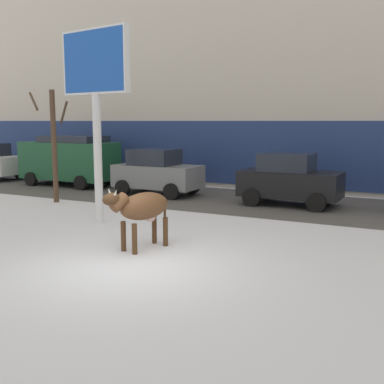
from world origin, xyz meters
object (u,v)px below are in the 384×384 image
object	(u,v)px
billboard	(95,74)
pedestrian_by_cars	(164,165)
car_black_hatchback	(289,180)
bare_tree_left_lot	(53,142)
car_grey_hatchback	(157,172)
car_darkgreen_van	(69,159)
pedestrian_near_billboard	(149,165)
cow_brown	(142,208)

from	to	relation	value
billboard	pedestrian_by_cars	distance (m)	9.75
car_black_hatchback	bare_tree_left_lot	bearing A→B (deg)	-157.53
billboard	car_black_hatchback	xyz separation A→B (m)	(4.20, 5.46, -3.39)
billboard	pedestrian_by_cars	world-z (taller)	billboard
car_grey_hatchback	pedestrian_by_cars	size ratio (longest dim) A/B	2.04
car_darkgreen_van	car_grey_hatchback	size ratio (longest dim) A/B	1.31
billboard	car_black_hatchback	world-z (taller)	billboard
bare_tree_left_lot	car_darkgreen_van	bearing A→B (deg)	124.77
car_darkgreen_van	car_black_hatchback	distance (m)	10.63
car_grey_hatchback	bare_tree_left_lot	world-z (taller)	bare_tree_left_lot
pedestrian_near_billboard	car_black_hatchback	bearing A→B (deg)	-22.16
billboard	pedestrian_near_billboard	xyz separation A→B (m)	(-3.67, 8.67, -3.43)
car_black_hatchback	pedestrian_near_billboard	xyz separation A→B (m)	(-7.87, 3.21, -0.05)
car_grey_hatchback	billboard	bearing A→B (deg)	-76.67
car_black_hatchback	pedestrian_by_cars	size ratio (longest dim) A/B	2.04
car_darkgreen_van	bare_tree_left_lot	bearing A→B (deg)	-55.23
car_black_hatchback	pedestrian_near_billboard	bearing A→B (deg)	157.84
cow_brown	pedestrian_by_cars	xyz separation A→B (m)	(-5.59, 10.56, -0.11)
pedestrian_near_billboard	bare_tree_left_lot	bearing A→B (deg)	-90.42
cow_brown	car_grey_hatchback	bearing A→B (deg)	118.77
bare_tree_left_lot	car_black_hatchback	bearing A→B (deg)	22.47
bare_tree_left_lot	pedestrian_near_billboard	bearing A→B (deg)	89.58
cow_brown	pedestrian_by_cars	bearing A→B (deg)	117.87
car_darkgreen_van	pedestrian_by_cars	size ratio (longest dim) A/B	2.68
cow_brown	car_black_hatchback	xyz separation A→B (m)	(1.46, 7.35, -0.07)
cow_brown	car_grey_hatchback	xyz separation A→B (m)	(-4.03, 7.35, -0.07)
car_darkgreen_van	bare_tree_left_lot	size ratio (longest dim) A/B	1.13
car_grey_hatchback	car_black_hatchback	world-z (taller)	same
cow_brown	car_black_hatchback	bearing A→B (deg)	78.79
car_grey_hatchback	car_black_hatchback	xyz separation A→B (m)	(5.49, 0.01, 0.00)
car_darkgreen_van	pedestrian_near_billboard	xyz separation A→B (m)	(2.74, 2.61, -0.36)
car_black_hatchback	cow_brown	bearing A→B (deg)	-101.21
car_grey_hatchback	pedestrian_near_billboard	world-z (taller)	car_grey_hatchback
car_black_hatchback	bare_tree_left_lot	xyz separation A→B (m)	(-7.92, -3.28, 1.29)
car_grey_hatchback	pedestrian_near_billboard	xyz separation A→B (m)	(-2.38, 3.21, -0.05)
car_black_hatchback	pedestrian_near_billboard	size ratio (longest dim) A/B	2.04
car_darkgreen_van	bare_tree_left_lot	distance (m)	4.81
pedestrian_by_cars	car_darkgreen_van	bearing A→B (deg)	-143.77
car_grey_hatchback	car_black_hatchback	distance (m)	5.49
cow_brown	bare_tree_left_lot	distance (m)	7.74
billboard	car_grey_hatchback	world-z (taller)	billboard
pedestrian_near_billboard	bare_tree_left_lot	distance (m)	6.62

